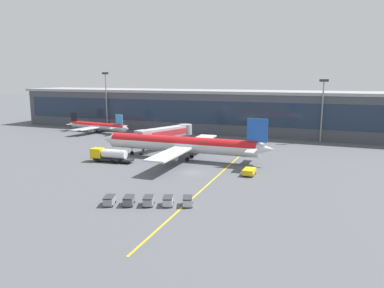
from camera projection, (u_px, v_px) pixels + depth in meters
name	position (u px, v px, depth m)	size (l,w,h in m)	color
ground_plane	(192.00, 173.00, 79.40)	(700.00, 700.00, 0.00)	#515459
apron_lead_in_line	(221.00, 173.00, 79.11)	(0.30, 80.00, 0.01)	yellow
terminal_building	(212.00, 110.00, 141.44)	(165.68, 22.38, 15.65)	#424751
main_airliner	(182.00, 144.00, 91.87)	(46.51, 37.04, 11.16)	silver
jet_bridge	(167.00, 133.00, 104.22)	(10.12, 19.69, 6.57)	#B2B7BC
fuel_tanker	(109.00, 155.00, 89.20)	(10.98, 3.47, 3.25)	#232326
pushback_tug	(249.00, 171.00, 77.25)	(2.33, 3.81, 1.40)	yellow
baggage_cart_0	(109.00, 200.00, 59.18)	(2.35, 3.01, 1.48)	gray
baggage_cart_1	(129.00, 200.00, 59.09)	(2.35, 3.01, 1.48)	#595B60
baggage_cart_2	(148.00, 201.00, 58.99)	(2.35, 3.01, 1.48)	gray
baggage_cart_3	(168.00, 201.00, 58.90)	(2.35, 3.01, 1.48)	#B2B7BC
baggage_cart_4	(188.00, 201.00, 58.81)	(2.35, 3.01, 1.48)	#B2B7BC
commuter_jet_far	(98.00, 126.00, 136.73)	(30.11, 24.19, 7.05)	#B2B7BC
commuter_jet_near	(99.00, 126.00, 137.12)	(26.74, 21.25, 7.40)	white
apron_light_mast_0	(322.00, 105.00, 114.99)	(2.80, 0.50, 19.99)	gray
apron_light_mast_1	(106.00, 96.00, 144.08)	(2.80, 0.50, 22.54)	gray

